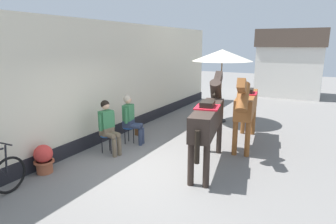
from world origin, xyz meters
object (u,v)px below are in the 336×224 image
(cafe_parasol, at_px, (222,56))
(satchel_bag, at_px, (139,132))
(seated_visitor_near, at_px, (108,124))
(flower_planter_near, at_px, (44,158))
(seated_visitor_far, at_px, (131,117))
(saddled_horse_near, at_px, (209,117))
(spare_stool_white, at_px, (197,121))
(saddled_horse_far, at_px, (246,105))

(cafe_parasol, bearing_deg, satchel_bag, -120.83)
(seated_visitor_near, xyz_separation_m, flower_planter_near, (-0.49, -1.60, -0.44))
(seated_visitor_far, xyz_separation_m, flower_planter_near, (-0.55, -2.50, -0.44))
(seated_visitor_near, bearing_deg, cafe_parasol, 70.86)
(flower_planter_near, bearing_deg, saddled_horse_near, 34.93)
(satchel_bag, bearing_deg, seated_visitor_near, 102.74)
(seated_visitor_far, relative_size, flower_planter_near, 2.17)
(flower_planter_near, bearing_deg, seated_visitor_far, 77.61)
(seated_visitor_near, bearing_deg, seated_visitor_far, 86.23)
(seated_visitor_far, distance_m, spare_stool_white, 2.23)
(seated_visitor_far, relative_size, satchel_bag, 4.96)
(seated_visitor_near, relative_size, flower_planter_near, 2.17)
(flower_planter_near, relative_size, cafe_parasol, 0.25)
(cafe_parasol, xyz_separation_m, satchel_bag, (-1.66, -2.78, -2.26))
(saddled_horse_near, relative_size, spare_stool_white, 6.45)
(seated_visitor_near, distance_m, spare_stool_white, 3.03)
(seated_visitor_near, height_order, seated_visitor_far, same)
(seated_visitor_far, bearing_deg, saddled_horse_near, -9.32)
(saddled_horse_near, height_order, spare_stool_white, saddled_horse_near)
(seated_visitor_far, bearing_deg, satchel_bag, 105.54)
(seated_visitor_far, height_order, flower_planter_near, seated_visitor_far)
(saddled_horse_far, bearing_deg, saddled_horse_near, -103.06)
(saddled_horse_far, bearing_deg, flower_planter_near, -131.35)
(saddled_horse_near, xyz_separation_m, cafe_parasol, (-0.99, 3.89, 1.20))
(seated_visitor_near, relative_size, saddled_horse_near, 0.47)
(cafe_parasol, distance_m, satchel_bag, 3.95)
(seated_visitor_near, distance_m, flower_planter_near, 1.73)
(flower_planter_near, bearing_deg, seated_visitor_near, 72.98)
(saddled_horse_far, xyz_separation_m, spare_stool_white, (-1.61, 0.41, -0.76))
(seated_visitor_near, bearing_deg, satchel_bag, 94.89)
(flower_planter_near, distance_m, spare_stool_white, 4.67)
(saddled_horse_near, xyz_separation_m, flower_planter_near, (-3.01, -2.10, -0.82))
(cafe_parasol, bearing_deg, saddled_horse_near, -75.70)
(saddled_horse_far, bearing_deg, satchel_bag, -167.55)
(seated_visitor_far, height_order, spare_stool_white, seated_visitor_far)
(seated_visitor_far, distance_m, saddled_horse_far, 3.21)
(saddled_horse_near, bearing_deg, seated_visitor_far, 170.68)
(cafe_parasol, height_order, satchel_bag, cafe_parasol)
(seated_visitor_near, distance_m, saddled_horse_near, 2.59)
(saddled_horse_near, bearing_deg, seated_visitor_near, -168.82)
(flower_planter_near, bearing_deg, spare_stool_white, 67.12)
(flower_planter_near, distance_m, cafe_parasol, 6.64)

